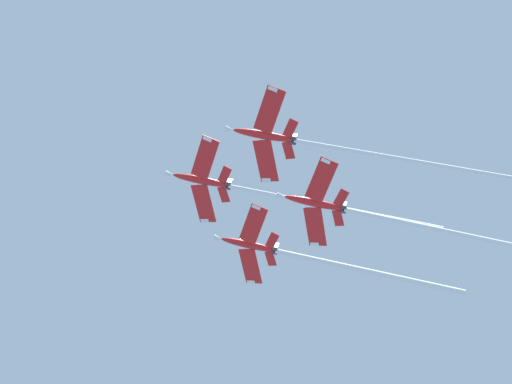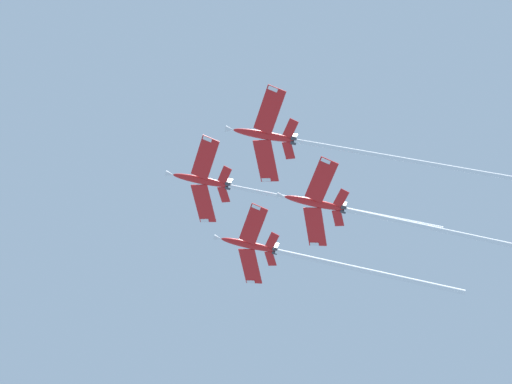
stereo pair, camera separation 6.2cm
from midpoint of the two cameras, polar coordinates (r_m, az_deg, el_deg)
The scene contains 4 objects.
jet_lead at distance 135.42m, azimuth -0.85°, elevation 0.24°, with size 53.53×20.00×16.23m.
jet_left_wing at distance 126.29m, azimuth 5.27°, elevation 3.98°, with size 55.86×20.02×16.97m.
jet_right_wing at distance 140.05m, azimuth 4.05°, elevation -5.46°, with size 49.61×20.01×15.86m.
jet_slot at distance 131.41m, azimuth 8.66°, elevation -1.71°, with size 47.45×19.98×15.67m.
Camera 2 is at (5.92, 44.70, 1.80)m, focal length 47.71 mm.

